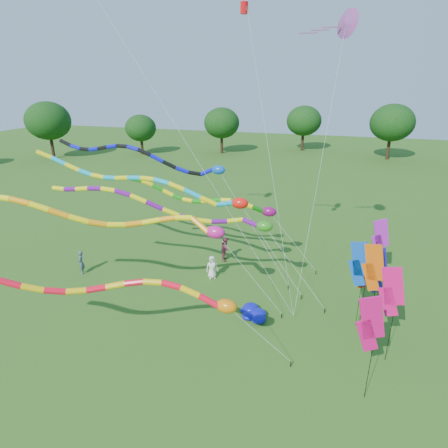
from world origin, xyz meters
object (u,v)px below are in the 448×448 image
(person_c, at_px, (226,249))
(tube_kite_red, at_px, (124,291))
(blue_nylon_heap, at_px, (248,312))
(person_a, at_px, (212,267))
(person_b, at_px, (81,262))
(tube_kite_orange, at_px, (127,219))

(person_c, bearing_deg, tube_kite_red, 160.63)
(blue_nylon_heap, relative_size, person_a, 0.98)
(person_b, height_order, person_c, person_c)
(tube_kite_orange, relative_size, person_b, 8.96)
(blue_nylon_heap, distance_m, person_b, 11.95)
(tube_kite_red, height_order, person_a, tube_kite_red)
(person_a, bearing_deg, person_b, 163.88)
(tube_kite_orange, xyz_separation_m, blue_nylon_heap, (5.77, 2.05, -5.57))
(tube_kite_red, xyz_separation_m, tube_kite_orange, (-1.64, 3.26, 1.88))
(person_a, relative_size, person_b, 0.97)
(tube_kite_orange, height_order, person_b, tube_kite_orange)
(person_b, bearing_deg, person_c, 90.13)
(blue_nylon_heap, xyz_separation_m, person_b, (-11.85, 1.45, 0.59))
(person_b, bearing_deg, tube_kite_orange, 30.92)
(tube_kite_orange, xyz_separation_m, person_c, (2.55, 8.34, -4.92))
(tube_kite_red, bearing_deg, person_b, 121.72)
(tube_kite_orange, height_order, person_c, tube_kite_orange)
(blue_nylon_heap, xyz_separation_m, person_c, (-3.22, 6.29, 0.65))
(person_c, bearing_deg, blue_nylon_heap, -167.77)
(tube_kite_red, bearing_deg, blue_nylon_heap, 35.10)
(tube_kite_red, height_order, person_c, tube_kite_red)
(person_b, bearing_deg, tube_kite_red, 19.67)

